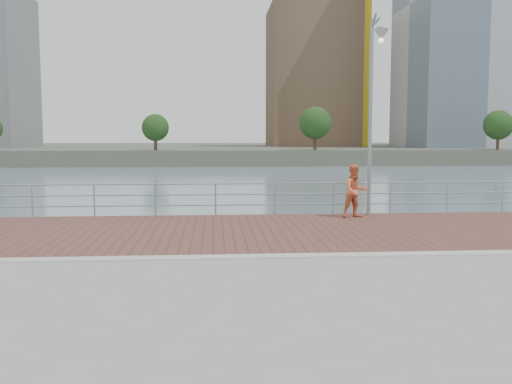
{
  "coord_description": "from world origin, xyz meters",
  "views": [
    {
      "loc": [
        -1.09,
        -12.55,
        2.74
      ],
      "look_at": [
        0.0,
        2.0,
        1.3
      ],
      "focal_mm": 40.0,
      "sensor_mm": 36.0,
      "label": 1
    }
  ],
  "objects": [
    {
      "name": "water",
      "position": [
        0.0,
        0.0,
        -2.0
      ],
      "size": [
        400.0,
        400.0,
        0.0
      ],
      "primitive_type": "plane",
      "color": "slate",
      "rests_on": "ground"
    },
    {
      "name": "curb",
      "position": [
        0.0,
        0.0,
        0.03
      ],
      "size": [
        40.0,
        0.4,
        0.06
      ],
      "primitive_type": "cube",
      "color": "#B7B5AD",
      "rests_on": "seawall"
    },
    {
      "name": "shoreline_trees",
      "position": [
        -3.78,
        77.0,
        4.34
      ],
      "size": [
        109.66,
        5.13,
        6.84
      ],
      "color": "#473323",
      "rests_on": "far_shore"
    },
    {
      "name": "guardrail",
      "position": [
        0.0,
        7.0,
        0.69
      ],
      "size": [
        39.06,
        0.06,
        1.13
      ],
      "color": "#8C9EA8",
      "rests_on": "brick_lane"
    },
    {
      "name": "skyline",
      "position": [
        28.91,
        104.29,
        23.2
      ],
      "size": [
        233.0,
        41.0,
        62.83
      ],
      "color": "#ADA38E",
      "rests_on": "far_shore"
    },
    {
      "name": "far_shore",
      "position": [
        0.0,
        122.5,
        -0.75
      ],
      "size": [
        320.0,
        95.0,
        2.5
      ],
      "primitive_type": "cube",
      "color": "#4C5142",
      "rests_on": "ground"
    },
    {
      "name": "brick_lane",
      "position": [
        0.0,
        3.6,
        0.01
      ],
      "size": [
        40.0,
        6.8,
        0.02
      ],
      "primitive_type": "cube",
      "color": "brown",
      "rests_on": "seawall"
    },
    {
      "name": "street_lamp",
      "position": [
        4.22,
        6.03,
        4.56
      ],
      "size": [
        0.47,
        1.36,
        6.42
      ],
      "color": "gray",
      "rests_on": "brick_lane"
    },
    {
      "name": "bystander",
      "position": [
        3.62,
        6.03,
        0.91
      ],
      "size": [
        0.99,
        0.85,
        1.78
      ],
      "primitive_type": "imported",
      "rotation": [
        0.0,
        0.0,
        0.22
      ],
      "color": "#E47143",
      "rests_on": "brick_lane"
    }
  ]
}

